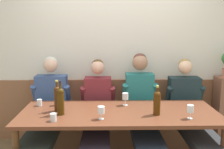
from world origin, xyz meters
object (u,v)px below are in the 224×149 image
at_px(wall_bench, 117,126).
at_px(person_center_right_seat, 142,109).
at_px(wine_glass_by_bottle, 125,97).
at_px(water_tumbler_left, 53,117).
at_px(person_left_seat, 46,113).
at_px(wine_bottle_green_tall, 57,98).
at_px(wine_glass_mid_right, 101,110).
at_px(person_right_seat, 191,113).
at_px(wine_bottle_clear_water, 157,102).
at_px(person_center_left_seat, 97,113).
at_px(wine_glass_near_bucket, 58,98).
at_px(dining_table, 119,117).
at_px(wine_glass_center_front, 190,109).
at_px(wine_bottle_amber_mid, 61,100).
at_px(water_tumbler_right, 39,103).

height_order(wall_bench, person_center_right_seat, person_center_right_seat).
bearing_deg(wine_glass_by_bottle, water_tumbler_left, -145.60).
bearing_deg(person_left_seat, wine_bottle_green_tall, -54.80).
height_order(wine_bottle_green_tall, wine_glass_mid_right, wine_bottle_green_tall).
bearing_deg(person_left_seat, wall_bench, 22.85).
bearing_deg(person_right_seat, wine_bottle_clear_water, -140.65).
bearing_deg(wine_bottle_green_tall, person_center_right_seat, 17.56).
bearing_deg(wine_glass_mid_right, wine_bottle_clear_water, 11.58).
xyz_separation_m(person_center_left_seat, wine_glass_near_bucket, (-0.48, -0.07, 0.23)).
xyz_separation_m(person_left_seat, wine_glass_near_bucket, (0.17, -0.07, 0.22)).
height_order(person_left_seat, person_right_seat, person_left_seat).
distance_m(person_center_right_seat, wine_bottle_clear_water, 0.54).
bearing_deg(wine_bottle_clear_water, wine_glass_mid_right, -168.42).
height_order(dining_table, wine_glass_center_front, wine_glass_center_front).
bearing_deg(wine_glass_near_bucket, wine_bottle_amber_mid, -74.55).
bearing_deg(wine_glass_near_bucket, water_tumbler_right, -174.12).
bearing_deg(person_center_left_seat, person_right_seat, -0.07).
height_order(person_center_left_seat, person_center_right_seat, person_center_right_seat).
distance_m(wine_glass_center_front, water_tumbler_right, 1.80).
bearing_deg(wine_bottle_amber_mid, wine_glass_near_bucket, 105.45).
distance_m(wall_bench, water_tumbler_left, 1.33).
bearing_deg(wine_bottle_green_tall, wine_glass_near_bucket, 99.17).
bearing_deg(wine_bottle_amber_mid, wine_glass_by_bottle, 24.28).
bearing_deg(water_tumbler_left, water_tumbler_right, 117.89).
xyz_separation_m(person_left_seat, wine_glass_center_front, (1.68, -0.57, 0.23)).
bearing_deg(person_right_seat, person_left_seat, -179.80).
bearing_deg(water_tumbler_right, wine_glass_by_bottle, 0.49).
bearing_deg(wine_bottle_green_tall, person_left_seat, 125.20).
bearing_deg(dining_table, person_left_seat, 160.96).
relative_size(person_center_right_seat, person_right_seat, 1.01).
distance_m(person_center_left_seat, person_right_seat, 1.23).
xyz_separation_m(wine_glass_mid_right, water_tumbler_left, (-0.50, -0.05, -0.05)).
height_order(wine_bottle_amber_mid, water_tumbler_right, wine_bottle_amber_mid).
bearing_deg(wine_glass_by_bottle, water_tumbler_right, -179.51).
distance_m(wine_glass_mid_right, water_tumbler_right, 0.92).
distance_m(dining_table, wine_glass_mid_right, 0.36).
relative_size(dining_table, wine_bottle_amber_mid, 5.93).
distance_m(person_left_seat, water_tumbler_left, 0.68).
distance_m(wall_bench, wine_bottle_green_tall, 1.18).
relative_size(dining_table, person_right_seat, 1.71).
relative_size(wine_bottle_amber_mid, wine_glass_center_front, 2.57).
relative_size(wine_glass_by_bottle, water_tumbler_right, 1.89).
relative_size(person_left_seat, water_tumbler_left, 16.05).
bearing_deg(water_tumbler_right, wine_bottle_green_tall, -38.08).
bearing_deg(dining_table, person_right_seat, 18.80).
xyz_separation_m(wall_bench, wine_bottle_clear_water, (0.42, -0.83, 0.61)).
relative_size(wine_bottle_amber_mid, water_tumbler_right, 4.64).
distance_m(person_left_seat, wine_glass_center_front, 1.79).
bearing_deg(wine_glass_mid_right, water_tumbler_left, -174.04).
height_order(person_center_right_seat, wine_glass_by_bottle, person_center_right_seat).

